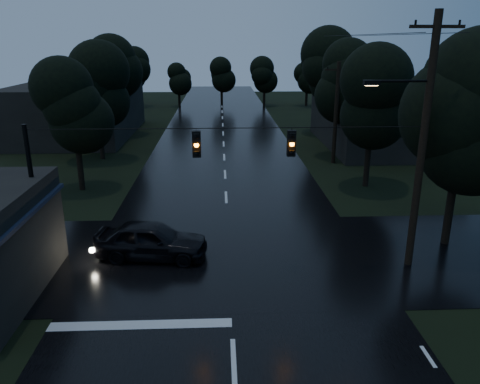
{
  "coord_description": "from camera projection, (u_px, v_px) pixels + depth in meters",
  "views": [
    {
      "loc": [
        -0.31,
        -6.38,
        8.94
      ],
      "look_at": [
        0.54,
        13.22,
        2.55
      ],
      "focal_mm": 35.0,
      "sensor_mm": 36.0,
      "label": 1
    }
  ],
  "objects": [
    {
      "name": "main_road",
      "position": [
        224.0,
        158.0,
        37.34
      ],
      "size": [
        12.0,
        120.0,
        0.02
      ],
      "primitive_type": "cube",
      "color": "black",
      "rests_on": "ground"
    },
    {
      "name": "cross_street",
      "position": [
        229.0,
        257.0,
        20.24
      ],
      "size": [
        60.0,
        9.0,
        0.02
      ],
      "primitive_type": "cube",
      "color": "black",
      "rests_on": "ground"
    },
    {
      "name": "building_far_right",
      "position": [
        383.0,
        121.0,
        41.03
      ],
      "size": [
        10.0,
        14.0,
        4.4
      ],
      "primitive_type": "cube",
      "color": "black",
      "rests_on": "ground"
    },
    {
      "name": "building_far_left",
      "position": [
        79.0,
        109.0,
        45.49
      ],
      "size": [
        10.0,
        16.0,
        5.0
      ],
      "primitive_type": "cube",
      "color": "black",
      "rests_on": "ground"
    },
    {
      "name": "utility_pole_main",
      "position": [
        421.0,
        141.0,
        17.97
      ],
      "size": [
        3.5,
        0.3,
        10.0
      ],
      "color": "black",
      "rests_on": "ground"
    },
    {
      "name": "utility_pole_far",
      "position": [
        336.0,
        112.0,
        34.58
      ],
      "size": [
        2.0,
        0.3,
        7.5
      ],
      "color": "black",
      "rests_on": "ground"
    },
    {
      "name": "anchor_pole_left",
      "position": [
        35.0,
        202.0,
        18.05
      ],
      "size": [
        0.18,
        0.18,
        6.0
      ],
      "primitive_type": "cylinder",
      "color": "black",
      "rests_on": "ground"
    },
    {
      "name": "span_signals",
      "position": [
        243.0,
        143.0,
        17.68
      ],
      "size": [
        15.0,
        0.37,
        1.12
      ],
      "color": "black",
      "rests_on": "ground"
    },
    {
      "name": "tree_corner_near",
      "position": [
        464.0,
        113.0,
        19.74
      ],
      "size": [
        4.48,
        4.48,
        9.44
      ],
      "color": "black",
      "rests_on": "ground"
    },
    {
      "name": "tree_left_a",
      "position": [
        73.0,
        105.0,
        27.75
      ],
      "size": [
        3.92,
        3.92,
        8.26
      ],
      "color": "black",
      "rests_on": "ground"
    },
    {
      "name": "tree_left_b",
      "position": [
        96.0,
        86.0,
        35.2
      ],
      "size": [
        4.2,
        4.2,
        8.85
      ],
      "color": "black",
      "rests_on": "ground"
    },
    {
      "name": "tree_left_c",
      "position": [
        116.0,
        72.0,
        44.56
      ],
      "size": [
        4.48,
        4.48,
        9.44
      ],
      "color": "black",
      "rests_on": "ground"
    },
    {
      "name": "tree_right_a",
      "position": [
        373.0,
        97.0,
        28.37
      ],
      "size": [
        4.2,
        4.2,
        8.85
      ],
      "color": "black",
      "rests_on": "ground"
    },
    {
      "name": "tree_right_b",
      "position": [
        348.0,
        80.0,
        35.88
      ],
      "size": [
        4.48,
        4.48,
        9.44
      ],
      "color": "black",
      "rests_on": "ground"
    },
    {
      "name": "tree_right_c",
      "position": [
        328.0,
        68.0,
        45.28
      ],
      "size": [
        4.76,
        4.76,
        10.03
      ],
      "color": "black",
      "rests_on": "ground"
    },
    {
      "name": "car",
      "position": [
        151.0,
        240.0,
        19.94
      ],
      "size": [
        4.96,
        2.51,
        1.62
      ],
      "primitive_type": "imported",
      "rotation": [
        0.0,
        0.0,
        1.44
      ],
      "color": "black",
      "rests_on": "ground"
    }
  ]
}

